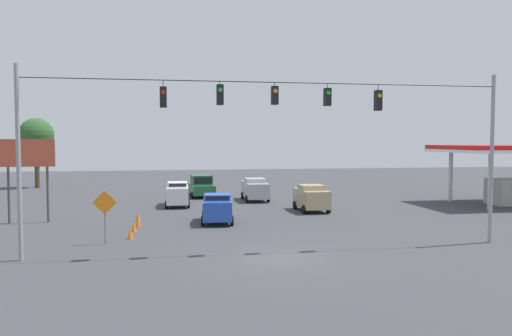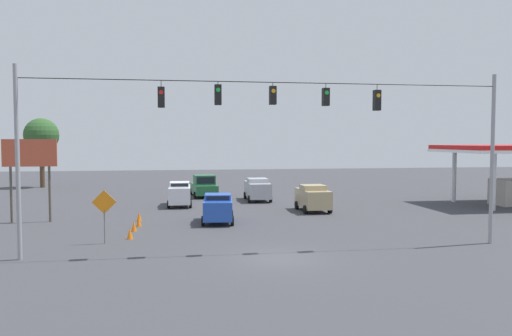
% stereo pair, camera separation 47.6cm
% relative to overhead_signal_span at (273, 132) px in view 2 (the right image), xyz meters
% --- Properties ---
extents(ground_plane, '(140.00, 140.00, 0.00)m').
position_rel_overhead_signal_span_xyz_m(ground_plane, '(0.01, 1.56, -5.88)').
color(ground_plane, '#3D3D42').
extents(overhead_signal_span, '(23.73, 0.38, 8.89)m').
position_rel_overhead_signal_span_xyz_m(overhead_signal_span, '(0.00, 0.00, 0.00)').
color(overhead_signal_span, '#939399').
rests_on(overhead_signal_span, ground_plane).
extents(sedan_tan_oncoming_far, '(2.16, 3.95, 2.03)m').
position_rel_overhead_signal_span_xyz_m(sedan_tan_oncoming_far, '(-5.66, -13.05, -4.82)').
color(sedan_tan_oncoming_far, tan).
rests_on(sedan_tan_oncoming_far, ground_plane).
extents(sedan_silver_oncoming_deep, '(2.15, 4.52, 2.02)m').
position_rel_overhead_signal_span_xyz_m(sedan_silver_oncoming_deep, '(-2.52, -20.43, -4.82)').
color(sedan_silver_oncoming_deep, '#A8AAB2').
rests_on(sedan_silver_oncoming_deep, ground_plane).
extents(sedan_blue_withflow_mid, '(2.34, 4.07, 1.91)m').
position_rel_overhead_signal_span_xyz_m(sedan_blue_withflow_mid, '(2.00, -8.91, -4.88)').
color(sedan_blue_withflow_mid, '#234CB2').
rests_on(sedan_blue_withflow_mid, ground_plane).
extents(pickup_truck_green_withflow_deep, '(2.68, 5.62, 2.12)m').
position_rel_overhead_signal_span_xyz_m(pickup_truck_green_withflow_deep, '(2.14, -24.53, -4.90)').
color(pickup_truck_green_withflow_deep, '#236038').
rests_on(pickup_truck_green_withflow_deep, ground_plane).
extents(sedan_white_withflow_far, '(2.02, 4.33, 2.00)m').
position_rel_overhead_signal_span_xyz_m(sedan_white_withflow_far, '(4.46, -17.77, -4.83)').
color(sedan_white_withflow_far, silver).
rests_on(sedan_white_withflow_far, ground_plane).
extents(traffic_cone_nearest, '(0.33, 0.33, 0.62)m').
position_rel_overhead_signal_span_xyz_m(traffic_cone_nearest, '(7.25, -4.13, -5.57)').
color(traffic_cone_nearest, orange).
rests_on(traffic_cone_nearest, ground_plane).
extents(traffic_cone_second, '(0.33, 0.33, 0.62)m').
position_rel_overhead_signal_span_xyz_m(traffic_cone_second, '(7.23, -6.45, -5.57)').
color(traffic_cone_second, orange).
rests_on(traffic_cone_second, ground_plane).
extents(traffic_cone_third, '(0.33, 0.33, 0.62)m').
position_rel_overhead_signal_span_xyz_m(traffic_cone_third, '(7.07, -8.16, -5.57)').
color(traffic_cone_third, orange).
rests_on(traffic_cone_third, ground_plane).
extents(traffic_cone_fourth, '(0.33, 0.33, 0.62)m').
position_rel_overhead_signal_span_xyz_m(traffic_cone_fourth, '(7.22, -10.37, -5.57)').
color(traffic_cone_fourth, orange).
rests_on(traffic_cone_fourth, ground_plane).
extents(roadside_billboard, '(3.47, 0.16, 5.54)m').
position_rel_overhead_signal_span_xyz_m(roadside_billboard, '(14.30, -10.99, -1.80)').
color(roadside_billboard, '#4C473D').
rests_on(roadside_billboard, ground_plane).
extents(work_zone_sign, '(1.27, 0.06, 2.84)m').
position_rel_overhead_signal_span_xyz_m(work_zone_sign, '(8.46, -3.10, -3.89)').
color(work_zone_sign, slate).
rests_on(work_zone_sign, ground_plane).
extents(tree_horizon_left, '(3.88, 3.88, 8.00)m').
position_rel_overhead_signal_span_xyz_m(tree_horizon_left, '(20.11, -36.72, 0.10)').
color(tree_horizon_left, '#4C3823').
rests_on(tree_horizon_left, ground_plane).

